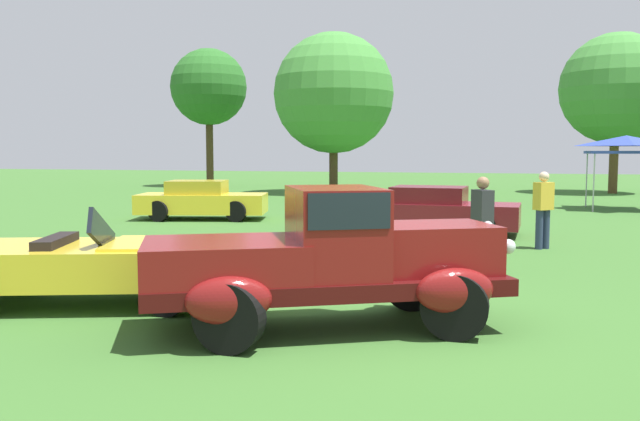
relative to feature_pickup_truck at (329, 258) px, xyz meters
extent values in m
plane|color=#386628|center=(0.37, 0.20, -0.86)|extent=(120.00, 120.00, 0.00)
cube|color=#400B0B|center=(-0.03, -0.02, -0.30)|extent=(4.42, 3.23, 0.20)
cube|color=maroon|center=(1.09, 0.57, 0.08)|extent=(1.89, 1.69, 0.60)
ellipsoid|color=silver|center=(1.80, 0.94, 0.06)|extent=(0.38, 0.54, 0.68)
cube|color=maroon|center=(0.07, 0.04, 0.32)|extent=(1.53, 1.68, 1.04)
cube|color=black|center=(0.07, 0.04, 0.62)|extent=(1.47, 1.67, 0.40)
cube|color=maroon|center=(-1.09, -0.57, 0.00)|extent=(2.28, 2.10, 0.48)
ellipsoid|color=maroon|center=(0.82, 1.24, -0.30)|extent=(0.98, 0.74, 0.52)
ellipsoid|color=maroon|center=(1.48, -0.04, -0.30)|extent=(0.98, 0.74, 0.52)
ellipsoid|color=maroon|center=(-1.43, 0.07, -0.30)|extent=(0.98, 0.74, 0.52)
ellipsoid|color=maroon|center=(-0.76, -1.21, -0.30)|extent=(0.98, 0.74, 0.52)
sphere|color=silver|center=(1.64, 1.35, 0.14)|extent=(0.18, 0.18, 0.18)
sphere|color=silver|center=(2.05, 0.57, 0.14)|extent=(0.18, 0.18, 0.18)
cylinder|color=black|center=(0.82, 1.24, -0.48)|extent=(0.76, 0.24, 0.76)
cylinder|color=black|center=(1.48, -0.04, -0.48)|extent=(0.76, 0.24, 0.76)
cylinder|color=black|center=(-1.43, 0.07, -0.48)|extent=(0.76, 0.24, 0.76)
cylinder|color=black|center=(-0.76, -1.21, -0.48)|extent=(0.76, 0.24, 0.76)
cube|color=yellow|center=(-3.63, 0.33, -0.29)|extent=(4.30, 2.94, 0.52)
cube|color=yellow|center=(-2.54, 0.71, -0.09)|extent=(1.99, 1.89, 0.20)
cube|color=black|center=(-3.39, 0.41, 0.13)|extent=(0.47, 1.20, 0.82)
cube|color=black|center=(-3.99, 0.20, -0.05)|extent=(0.66, 1.23, 0.28)
cube|color=silver|center=(-1.68, 1.01, -0.58)|extent=(0.64, 1.59, 0.12)
cylinder|color=black|center=(-2.70, 1.48, -0.53)|extent=(0.66, 0.20, 0.66)
cylinder|color=black|center=(-2.18, 0.02, -0.53)|extent=(0.66, 0.20, 0.66)
cylinder|color=black|center=(-5.04, 0.65, -0.53)|extent=(0.66, 0.20, 0.66)
cube|color=yellow|center=(-7.25, 11.38, -0.36)|extent=(4.25, 2.60, 0.60)
cube|color=gold|center=(-7.40, 11.34, 0.14)|extent=(2.04, 1.83, 0.44)
cylinder|color=black|center=(-5.91, 10.92, -0.54)|extent=(0.64, 0.22, 0.64)
cylinder|color=black|center=(-8.21, 10.34, -0.54)|extent=(0.64, 0.22, 0.64)
cube|color=maroon|center=(0.19, 9.75, -0.36)|extent=(4.28, 1.87, 0.60)
cube|color=maroon|center=(0.02, 9.76, 0.14)|extent=(1.92, 1.53, 0.44)
cylinder|color=black|center=(1.42, 8.92, -0.54)|extent=(0.64, 0.22, 0.64)
cylinder|color=black|center=(-1.11, 9.04, -0.54)|extent=(0.64, 0.22, 0.64)
cylinder|color=#283351|center=(2.67, 7.56, -0.43)|extent=(0.16, 0.16, 0.86)
cylinder|color=#283351|center=(2.82, 7.69, -0.43)|extent=(0.16, 0.16, 0.86)
cube|color=gold|center=(2.75, 7.62, 0.30)|extent=(0.46, 0.45, 0.60)
sphere|color=beige|center=(2.75, 7.62, 0.72)|extent=(0.22, 0.22, 0.22)
cylinder|color=#283351|center=(1.64, 4.23, -0.43)|extent=(0.16, 0.16, 0.86)
cylinder|color=#283351|center=(1.54, 4.40, -0.43)|extent=(0.16, 0.16, 0.86)
cube|color=#2D2D33|center=(1.59, 4.32, 0.30)|extent=(0.41, 0.47, 0.60)
sphere|color=#936B4C|center=(1.59, 4.32, 0.72)|extent=(0.22, 0.22, 0.22)
cylinder|color=#B7B7BC|center=(4.86, 19.97, 0.16)|extent=(0.05, 0.05, 2.05)
cylinder|color=#B7B7BC|center=(4.86, 17.60, 0.16)|extent=(0.05, 0.05, 2.05)
cube|color=#2D429E|center=(6.05, 18.78, 1.24)|extent=(2.63, 2.63, 0.10)
pyramid|color=#2D429E|center=(6.05, 18.78, 1.66)|extent=(2.57, 2.57, 0.38)
cylinder|color=#47331E|center=(-15.75, 29.71, 1.52)|extent=(0.44, 0.44, 4.77)
sphere|color=#286623|center=(-15.75, 29.71, 5.18)|extent=(4.62, 4.62, 4.62)
cylinder|color=#47331E|center=(-6.69, 25.23, 0.83)|extent=(0.44, 0.44, 3.40)
sphere|color=#428938|center=(-6.69, 25.23, 4.21)|extent=(6.09, 6.09, 6.09)
cylinder|color=brown|center=(7.04, 29.04, 1.02)|extent=(0.44, 0.44, 3.77)
sphere|color=#428938|center=(7.04, 29.04, 4.44)|extent=(5.57, 5.57, 5.57)
camera|label=1|loc=(2.06, -7.52, 1.26)|focal=37.19mm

